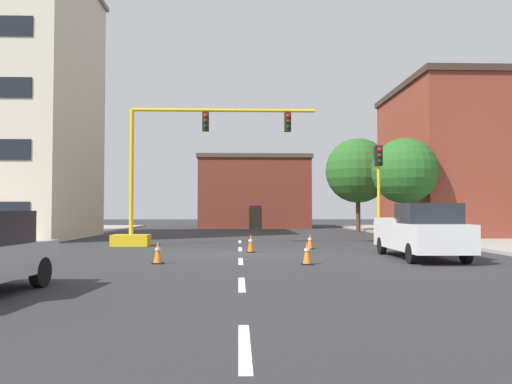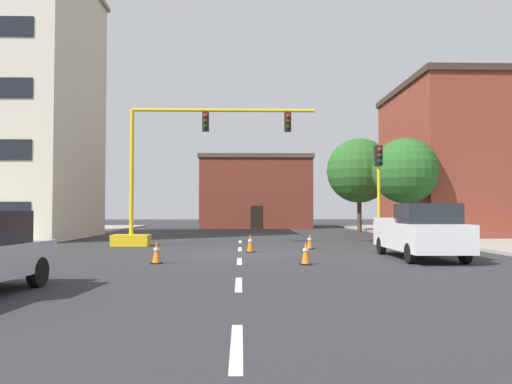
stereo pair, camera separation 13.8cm
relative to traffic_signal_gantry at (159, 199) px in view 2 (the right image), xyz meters
The scene contains 18 objects.
ground_plane 6.72m from the traffic_signal_gantry, 50.27° to the right, with size 160.00×160.00×0.00m, color #2D2D30.
sidewalk_right 17.76m from the traffic_signal_gantry, 10.29° to the left, with size 6.00×56.00×0.14m, color #9E998E.
lane_stripe_seg_0 19.42m from the traffic_signal_gantry, 77.92° to the right, with size 0.16×2.40×0.01m, color silver.
lane_stripe_seg_1 14.14m from the traffic_signal_gantry, 73.19° to the right, with size 0.16×2.40×0.01m, color silver.
lane_stripe_seg_2 9.12m from the traffic_signal_gantry, 62.81° to the right, with size 0.16×2.40×0.01m, color silver.
lane_stripe_seg_3 5.20m from the traffic_signal_gantry, 30.25° to the right, with size 0.16×2.40×0.01m, color silver.
lane_stripe_seg_4 5.61m from the traffic_signal_gantry, 37.97° to the left, with size 0.16×2.40×0.01m, color silver.
building_brick_center 28.32m from the traffic_signal_gantry, 78.74° to the left, with size 11.14×9.92×7.17m.
building_row_right 23.59m from the traffic_signal_gantry, 21.89° to the left, with size 14.06×11.28×10.17m.
traffic_signal_gantry is the anchor object (origin of this frame).
traffic_light_pole_right 10.76m from the traffic_signal_gantry, ahead, with size 0.32×0.47×4.80m.
tree_right_far 21.22m from the traffic_signal_gantry, 49.35° to the left, with size 5.27×5.27×7.64m.
tree_right_mid 14.02m from the traffic_signal_gantry, 14.46° to the left, with size 3.76×3.76×5.89m.
pickup_truck_white 12.79m from the traffic_signal_gantry, 34.00° to the right, with size 2.08×5.43×1.99m.
traffic_cone_roadside_a 8.88m from the traffic_signal_gantry, 81.25° to the right, with size 0.36×0.36×0.74m.
traffic_cone_roadside_b 11.10m from the traffic_signal_gantry, 55.66° to the right, with size 0.36×0.36×0.75m.
traffic_cone_roadside_c 6.39m from the traffic_signal_gantry, 42.84° to the right, with size 0.36×0.36×0.77m.
traffic_cone_roadside_d 7.82m from the traffic_signal_gantry, 18.09° to the right, with size 0.36×0.36×0.70m.
Camera 2 is at (0.06, -20.66, 1.74)m, focal length 36.02 mm.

